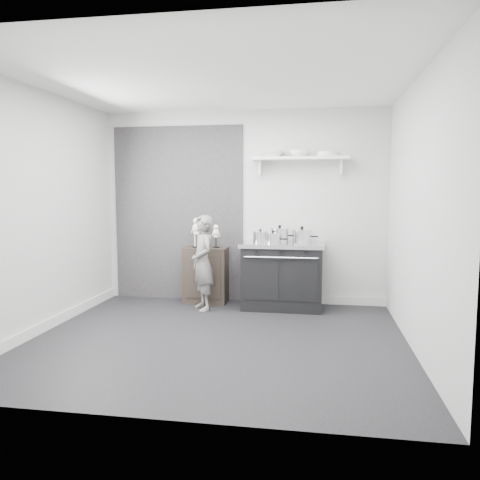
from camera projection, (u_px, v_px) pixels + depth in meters
name	position (u px, v px, depth m)	size (l,w,h in m)	color
ground	(217.00, 339.00, 5.00)	(4.00, 4.00, 0.00)	black
room_shell	(211.00, 185.00, 4.99)	(4.02, 3.62, 2.71)	#B8B8B5
wall_shelf	(300.00, 159.00, 6.31)	(1.30, 0.26, 0.24)	white
stove	(282.00, 275.00, 6.31)	(1.11, 0.69, 0.89)	black
side_cabinet	(206.00, 275.00, 6.62)	(0.61, 0.35, 0.79)	black
child	(203.00, 263.00, 6.19)	(0.46, 0.30, 1.26)	slate
pot_front_left	(260.00, 237.00, 6.22)	(0.28, 0.20, 0.19)	silver
pot_back_left	(280.00, 235.00, 6.36)	(0.34, 0.25, 0.23)	silver
pot_back_right	(302.00, 236.00, 6.32)	(0.35, 0.27, 0.22)	silver
pot_front_center	(273.00, 238.00, 6.14)	(0.29, 0.21, 0.17)	silver
skeleton_full	(196.00, 230.00, 6.58)	(0.14, 0.09, 0.48)	white
skeleton_torso	(216.00, 234.00, 6.54)	(0.10, 0.07, 0.37)	white
bowl_large	(273.00, 154.00, 6.36)	(0.32, 0.32, 0.08)	white
bowl_small	(299.00, 154.00, 6.30)	(0.27, 0.27, 0.08)	white
plate_stack	(328.00, 154.00, 6.24)	(0.29, 0.29, 0.06)	white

